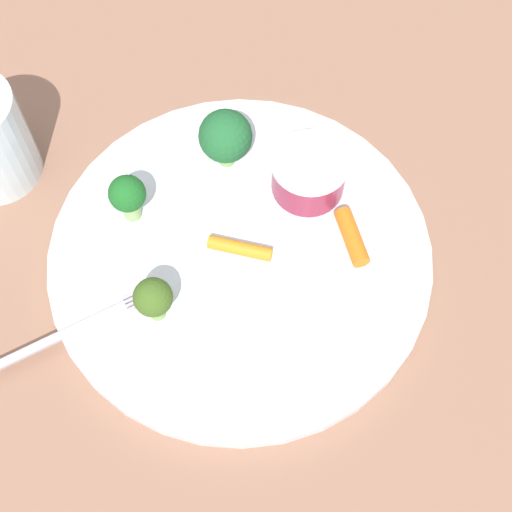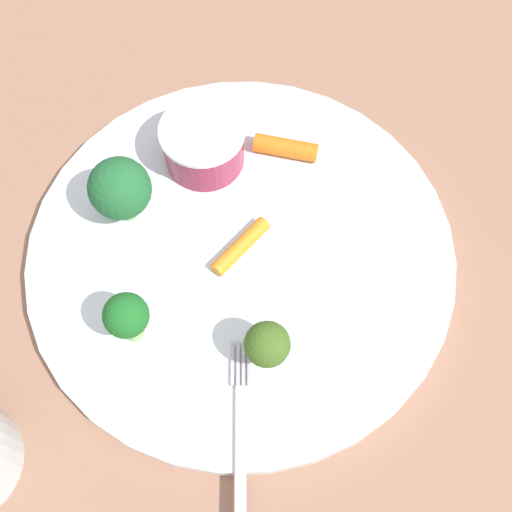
% 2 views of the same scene
% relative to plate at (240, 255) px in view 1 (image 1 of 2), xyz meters
% --- Properties ---
extents(ground_plane, '(2.40, 2.40, 0.00)m').
position_rel_plate_xyz_m(ground_plane, '(0.00, 0.00, -0.01)').
color(ground_plane, '#936750').
extents(plate, '(0.29, 0.29, 0.01)m').
position_rel_plate_xyz_m(plate, '(0.00, 0.00, 0.00)').
color(plate, white).
rests_on(plate, ground_plane).
extents(sauce_cup, '(0.06, 0.06, 0.03)m').
position_rel_plate_xyz_m(sauce_cup, '(-0.05, -0.06, 0.02)').
color(sauce_cup, maroon).
rests_on(sauce_cup, plate).
extents(broccoli_floret_0, '(0.03, 0.03, 0.04)m').
position_rel_plate_xyz_m(broccoli_floret_0, '(0.08, -0.03, 0.03)').
color(broccoli_floret_0, '#95BC6E').
rests_on(broccoli_floret_0, plate).
extents(broccoli_floret_1, '(0.03, 0.03, 0.04)m').
position_rel_plate_xyz_m(broccoli_floret_1, '(0.06, 0.05, 0.03)').
color(broccoli_floret_1, '#80B557').
rests_on(broccoli_floret_1, plate).
extents(broccoli_floret_2, '(0.04, 0.04, 0.05)m').
position_rel_plate_xyz_m(broccoli_floret_2, '(0.01, -0.08, 0.04)').
color(broccoli_floret_2, '#81BD63').
rests_on(broccoli_floret_2, plate).
extents(carrot_stick_0, '(0.05, 0.02, 0.01)m').
position_rel_plate_xyz_m(carrot_stick_0, '(0.00, 0.00, 0.01)').
color(carrot_stick_0, orange).
rests_on(carrot_stick_0, plate).
extents(carrot_stick_1, '(0.02, 0.05, 0.01)m').
position_rel_plate_xyz_m(carrot_stick_1, '(-0.08, -0.01, 0.01)').
color(carrot_stick_1, orange).
rests_on(carrot_stick_1, plate).
extents(fork, '(0.18, 0.10, 0.00)m').
position_rel_plate_xyz_m(fork, '(0.14, 0.07, 0.01)').
color(fork, '#BCAFBE').
rests_on(fork, plate).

